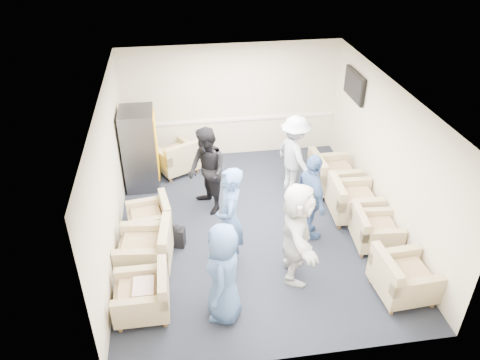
{
  "coord_description": "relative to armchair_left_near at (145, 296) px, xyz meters",
  "views": [
    {
      "loc": [
        -1.3,
        -7.04,
        5.53
      ],
      "look_at": [
        -0.22,
        0.2,
        0.96
      ],
      "focal_mm": 35.0,
      "sensor_mm": 36.0,
      "label": 1
    }
  ],
  "objects": [
    {
      "name": "chair_rail",
      "position": [
        1.97,
        4.83,
        0.58
      ],
      "size": [
        4.98,
        0.04,
        0.06
      ],
      "primitive_type": "cube",
      "color": "white",
      "rests_on": "back_wall"
    },
    {
      "name": "person_back_right",
      "position": [
        3.03,
        3.0,
        0.54
      ],
      "size": [
        0.96,
        1.25,
        1.72
      ],
      "primitive_type": "imported",
      "rotation": [
        0.0,
        0.0,
        1.89
      ],
      "color": "white",
      "rests_on": "floor"
    },
    {
      "name": "tv",
      "position": [
        4.4,
        3.65,
        1.72
      ],
      "size": [
        0.1,
        1.0,
        0.58
      ],
      "color": "black",
      "rests_on": "right_wall"
    },
    {
      "name": "person_back_left",
      "position": [
        1.18,
        2.57,
        0.56
      ],
      "size": [
        0.93,
        1.05,
        1.78
      ],
      "primitive_type": "imported",
      "rotation": [
        0.0,
        0.0,
        -1.21
      ],
      "color": "black",
      "rests_on": "floor"
    },
    {
      "name": "armchair_right_midnear",
      "position": [
        4.01,
        1.0,
        -0.01
      ],
      "size": [
        0.84,
        0.84,
        0.62
      ],
      "rotation": [
        0.0,
        0.0,
        1.49
      ],
      "color": "tan",
      "rests_on": "floor"
    },
    {
      "name": "ceiling",
      "position": [
        1.97,
        1.85,
        2.38
      ],
      "size": [
        6.0,
        6.0,
        0.0
      ],
      "primitive_type": "plane",
      "rotation": [
        3.14,
        0.0,
        0.0
      ],
      "color": "silver",
      "rests_on": "back_wall"
    },
    {
      "name": "armchair_left_mid",
      "position": [
        0.03,
        1.03,
        0.03
      ],
      "size": [
        0.97,
        0.97,
        0.71
      ],
      "rotation": [
        0.0,
        0.0,
        -1.68
      ],
      "color": "tan",
      "rests_on": "floor"
    },
    {
      "name": "front_wall",
      "position": [
        1.97,
        -1.15,
        1.03
      ],
      "size": [
        5.0,
        0.02,
        2.7
      ],
      "primitive_type": "cube",
      "color": "beige",
      "rests_on": "floor"
    },
    {
      "name": "pillow",
      "position": [
        -0.01,
        0.0,
        0.17
      ],
      "size": [
        0.32,
        0.42,
        0.12
      ],
      "primitive_type": "cube",
      "rotation": [
        0.0,
        0.0,
        -1.59
      ],
      "color": "beige",
      "rests_on": "armchair_left_near"
    },
    {
      "name": "armchair_right_far",
      "position": [
        3.82,
        2.88,
        0.04
      ],
      "size": [
        0.94,
        0.94,
        0.73
      ],
      "rotation": [
        0.0,
        0.0,
        1.6
      ],
      "color": "tan",
      "rests_on": "floor"
    },
    {
      "name": "person_front_right",
      "position": [
        2.43,
        0.46,
        0.57
      ],
      "size": [
        0.8,
        1.71,
        1.78
      ],
      "primitive_type": "imported",
      "rotation": [
        0.0,
        0.0,
        1.4
      ],
      "color": "silver",
      "rests_on": "floor"
    },
    {
      "name": "back_wall",
      "position": [
        1.97,
        4.85,
        1.03
      ],
      "size": [
        5.0,
        0.02,
        2.7
      ],
      "primitive_type": "cube",
      "color": "beige",
      "rests_on": "floor"
    },
    {
      "name": "floor",
      "position": [
        1.97,
        1.85,
        -0.32
      ],
      "size": [
        6.0,
        6.0,
        0.0
      ],
      "primitive_type": "plane",
      "color": "black",
      "rests_on": "ground"
    },
    {
      "name": "armchair_corner",
      "position": [
        0.62,
        4.14,
        0.02
      ],
      "size": [
        1.15,
        1.15,
        0.68
      ],
      "rotation": [
        0.0,
        0.0,
        3.61
      ],
      "color": "tan",
      "rests_on": "floor"
    },
    {
      "name": "armchair_left_near",
      "position": [
        0.0,
        0.0,
        0.0
      ],
      "size": [
        0.81,
        0.81,
        0.65
      ],
      "rotation": [
        0.0,
        0.0,
        -1.57
      ],
      "color": "tan",
      "rests_on": "floor"
    },
    {
      "name": "person_mid_right",
      "position": [
        2.94,
        1.43,
        0.53
      ],
      "size": [
        0.55,
        1.05,
        1.7
      ],
      "primitive_type": "imported",
      "rotation": [
        0.0,
        0.0,
        1.71
      ],
      "color": "#3D5C93",
      "rests_on": "floor"
    },
    {
      "name": "person_mid_left",
      "position": [
        1.41,
        0.89,
        0.62
      ],
      "size": [
        0.54,
        0.74,
        1.89
      ],
      "primitive_type": "imported",
      "rotation": [
        0.0,
        0.0,
        -1.71
      ],
      "color": "#3D5C93",
      "rests_on": "floor"
    },
    {
      "name": "person_front_left",
      "position": [
        1.17,
        -0.22,
        0.51
      ],
      "size": [
        0.71,
        0.91,
        1.66
      ],
      "primitive_type": "imported",
      "rotation": [
        0.0,
        0.0,
        -1.81
      ],
      "color": "#3D5C93",
      "rests_on": "floor"
    },
    {
      "name": "right_wall",
      "position": [
        4.47,
        1.85,
        1.03
      ],
      "size": [
        0.02,
        6.0,
        2.7
      ],
      "primitive_type": "cube",
      "color": "beige",
      "rests_on": "floor"
    },
    {
      "name": "armchair_right_midfar",
      "position": [
        3.9,
        1.89,
        0.03
      ],
      "size": [
        0.93,
        0.93,
        0.7
      ],
      "rotation": [
        0.0,
        0.0,
        1.52
      ],
      "color": "tan",
      "rests_on": "floor"
    },
    {
      "name": "vending_machine",
      "position": [
        -0.13,
        3.72,
        0.55
      ],
      "size": [
        0.71,
        0.83,
        1.75
      ],
      "color": "#4C4C53",
      "rests_on": "floor"
    },
    {
      "name": "left_wall",
      "position": [
        -0.53,
        1.85,
        1.03
      ],
      "size": [
        0.02,
        6.0,
        2.7
      ],
      "primitive_type": "cube",
      "color": "beige",
      "rests_on": "floor"
    },
    {
      "name": "armchair_left_far",
      "position": [
        0.08,
        1.97,
        -0.02
      ],
      "size": [
        0.86,
        0.86,
        0.6
      ],
      "rotation": [
        0.0,
        0.0,
        -1.42
      ],
      "color": "tan",
      "rests_on": "floor"
    },
    {
      "name": "backpack",
      "position": [
        0.53,
        1.5,
        -0.09
      ],
      "size": [
        0.31,
        0.25,
        0.45
      ],
      "rotation": [
        0.0,
        0.0,
        -0.27
      ],
      "color": "black",
      "rests_on": "floor"
    },
    {
      "name": "armchair_right_near",
      "position": [
        3.96,
        -0.24,
        0.02
      ],
      "size": [
        0.9,
        0.9,
        0.68
      ],
      "rotation": [
        0.0,
        0.0,
        1.63
      ],
      "color": "tan",
      "rests_on": "floor"
    }
  ]
}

